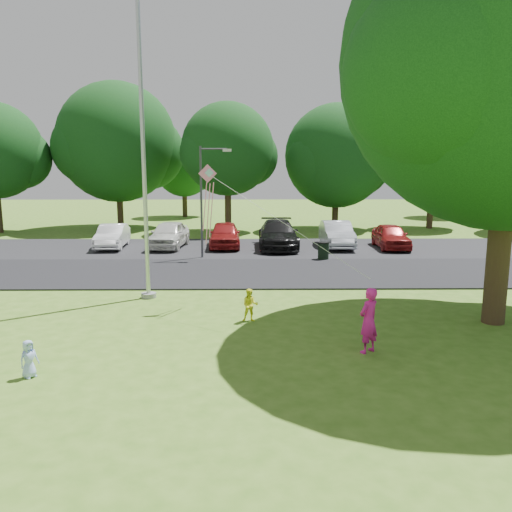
{
  "coord_description": "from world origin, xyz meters",
  "views": [
    {
      "loc": [
        -0.05,
        -11.44,
        4.3
      ],
      "look_at": [
        0.13,
        4.0,
        1.6
      ],
      "focal_mm": 35.0,
      "sensor_mm": 36.0,
      "label": 1
    }
  ],
  "objects_px": {
    "kite": "(211,190)",
    "street_lamp": "(206,192)",
    "child_blue": "(29,359)",
    "flagpole": "(144,173)",
    "trash_can": "(323,251)",
    "big_tree": "(512,65)",
    "woman": "(369,320)",
    "child_yellow": "(250,305)"
  },
  "relations": [
    {
      "from": "kite",
      "to": "street_lamp",
      "type": "bearing_deg",
      "value": 90.08
    },
    {
      "from": "kite",
      "to": "child_blue",
      "type": "bearing_deg",
      "value": -128.47
    },
    {
      "from": "flagpole",
      "to": "kite",
      "type": "height_order",
      "value": "flagpole"
    },
    {
      "from": "street_lamp",
      "to": "kite",
      "type": "relative_size",
      "value": 1.22
    },
    {
      "from": "trash_can",
      "to": "child_blue",
      "type": "height_order",
      "value": "trash_can"
    },
    {
      "from": "flagpole",
      "to": "trash_can",
      "type": "xyz_separation_m",
      "value": [
        6.93,
        6.97,
        -3.73
      ]
    },
    {
      "from": "street_lamp",
      "to": "big_tree",
      "type": "relative_size",
      "value": 0.46
    },
    {
      "from": "woman",
      "to": "child_blue",
      "type": "distance_m",
      "value": 7.53
    },
    {
      "from": "big_tree",
      "to": "woman",
      "type": "height_order",
      "value": "big_tree"
    },
    {
      "from": "flagpole",
      "to": "child_yellow",
      "type": "xyz_separation_m",
      "value": [
        3.44,
        -2.71,
        -3.69
      ]
    },
    {
      "from": "woman",
      "to": "street_lamp",
      "type": "bearing_deg",
      "value": -108.12
    },
    {
      "from": "trash_can",
      "to": "flagpole",
      "type": "bearing_deg",
      "value": -134.86
    },
    {
      "from": "flagpole",
      "to": "child_yellow",
      "type": "bearing_deg",
      "value": -38.23
    },
    {
      "from": "child_yellow",
      "to": "child_blue",
      "type": "distance_m",
      "value": 6.0
    },
    {
      "from": "flagpole",
      "to": "woman",
      "type": "relative_size",
      "value": 6.35
    },
    {
      "from": "flagpole",
      "to": "kite",
      "type": "relative_size",
      "value": 2.27
    },
    {
      "from": "flagpole",
      "to": "big_tree",
      "type": "relative_size",
      "value": 0.85
    },
    {
      "from": "trash_can",
      "to": "child_yellow",
      "type": "bearing_deg",
      "value": -109.84
    },
    {
      "from": "flagpole",
      "to": "kite",
      "type": "distance_m",
      "value": 2.57
    },
    {
      "from": "trash_can",
      "to": "kite",
      "type": "relative_size",
      "value": 0.2
    },
    {
      "from": "big_tree",
      "to": "child_blue",
      "type": "height_order",
      "value": "big_tree"
    },
    {
      "from": "child_blue",
      "to": "kite",
      "type": "relative_size",
      "value": 0.18
    },
    {
      "from": "street_lamp",
      "to": "kite",
      "type": "distance_m",
      "value": 8.7
    },
    {
      "from": "big_tree",
      "to": "woman",
      "type": "relative_size",
      "value": 7.43
    },
    {
      "from": "flagpole",
      "to": "big_tree",
      "type": "distance_m",
      "value": 11.02
    },
    {
      "from": "big_tree",
      "to": "child_blue",
      "type": "xyz_separation_m",
      "value": [
        -11.41,
        -3.56,
        -6.53
      ]
    },
    {
      "from": "woman",
      "to": "child_yellow",
      "type": "xyz_separation_m",
      "value": [
        -2.79,
        2.48,
        -0.31
      ]
    },
    {
      "from": "child_yellow",
      "to": "kite",
      "type": "relative_size",
      "value": 0.22
    },
    {
      "from": "child_blue",
      "to": "woman",
      "type": "bearing_deg",
      "value": -43.24
    },
    {
      "from": "trash_can",
      "to": "woman",
      "type": "xyz_separation_m",
      "value": [
        -0.7,
        -12.15,
        0.35
      ]
    },
    {
      "from": "street_lamp",
      "to": "trash_can",
      "type": "xyz_separation_m",
      "value": [
        5.61,
        -0.53,
        -2.78
      ]
    },
    {
      "from": "street_lamp",
      "to": "big_tree",
      "type": "distance_m",
      "value": 14.25
    },
    {
      "from": "flagpole",
      "to": "child_yellow",
      "type": "height_order",
      "value": "flagpole"
    },
    {
      "from": "woman",
      "to": "child_yellow",
      "type": "distance_m",
      "value": 3.74
    },
    {
      "from": "trash_can",
      "to": "kite",
      "type": "height_order",
      "value": "kite"
    },
    {
      "from": "flagpole",
      "to": "big_tree",
      "type": "bearing_deg",
      "value": -16.24
    },
    {
      "from": "street_lamp",
      "to": "woman",
      "type": "xyz_separation_m",
      "value": [
        4.91,
        -12.68,
        -2.44
      ]
    },
    {
      "from": "street_lamp",
      "to": "child_blue",
      "type": "relative_size",
      "value": 6.64
    },
    {
      "from": "big_tree",
      "to": "child_yellow",
      "type": "distance_m",
      "value": 9.38
    },
    {
      "from": "woman",
      "to": "kite",
      "type": "distance_m",
      "value": 6.36
    },
    {
      "from": "child_blue",
      "to": "big_tree",
      "type": "bearing_deg",
      "value": -36.3
    },
    {
      "from": "trash_can",
      "to": "big_tree",
      "type": "relative_size",
      "value": 0.07
    }
  ]
}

